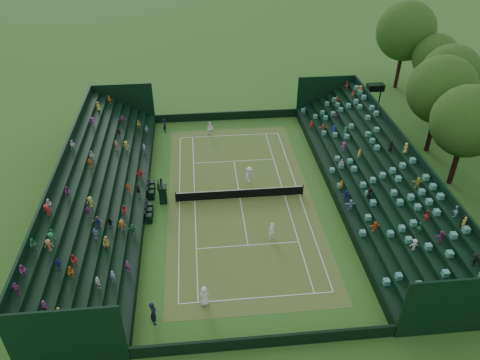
% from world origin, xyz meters
% --- Properties ---
extents(ground, '(160.00, 160.00, 0.00)m').
position_xyz_m(ground, '(0.00, 0.00, 0.00)').
color(ground, '#316620').
rests_on(ground, ground).
extents(court_surface, '(12.97, 26.77, 0.01)m').
position_xyz_m(court_surface, '(0.00, 0.00, 0.01)').
color(court_surface, '#346B23').
rests_on(court_surface, ground).
extents(perimeter_wall_north, '(17.17, 0.20, 1.00)m').
position_xyz_m(perimeter_wall_north, '(0.00, 15.88, 0.50)').
color(perimeter_wall_north, black).
rests_on(perimeter_wall_north, ground).
extents(perimeter_wall_south, '(17.17, 0.20, 1.00)m').
position_xyz_m(perimeter_wall_south, '(0.00, -15.88, 0.50)').
color(perimeter_wall_south, black).
rests_on(perimeter_wall_south, ground).
extents(perimeter_wall_east, '(0.20, 31.77, 1.00)m').
position_xyz_m(perimeter_wall_east, '(8.48, 0.00, 0.50)').
color(perimeter_wall_east, black).
rests_on(perimeter_wall_east, ground).
extents(perimeter_wall_west, '(0.20, 31.77, 1.00)m').
position_xyz_m(perimeter_wall_west, '(-8.48, 0.00, 0.50)').
color(perimeter_wall_west, black).
rests_on(perimeter_wall_west, ground).
extents(north_grandstand, '(6.60, 32.00, 4.90)m').
position_xyz_m(north_grandstand, '(12.66, 0.00, 1.55)').
color(north_grandstand, black).
rests_on(north_grandstand, ground).
extents(south_grandstand, '(6.60, 32.00, 4.90)m').
position_xyz_m(south_grandstand, '(-12.66, 0.00, 1.55)').
color(south_grandstand, black).
rests_on(south_grandstand, ground).
extents(tennis_net, '(11.67, 0.10, 1.06)m').
position_xyz_m(tennis_net, '(0.00, 0.00, 0.53)').
color(tennis_net, black).
rests_on(tennis_net, ground).
extents(scoreboard_tower, '(2.00, 1.00, 3.70)m').
position_xyz_m(scoreboard_tower, '(17.75, 16.00, 3.14)').
color(scoreboard_tower, black).
rests_on(scoreboard_tower, ground).
extents(tree_row, '(11.78, 36.38, 11.37)m').
position_xyz_m(tree_row, '(22.84, 10.17, 6.71)').
color(tree_row, black).
rests_on(tree_row, ground).
extents(umpire_chair, '(0.83, 0.83, 2.60)m').
position_xyz_m(umpire_chair, '(-6.91, 0.05, 1.11)').
color(umpire_chair, black).
rests_on(umpire_chair, ground).
extents(courtside_chairs, '(0.54, 5.51, 1.18)m').
position_xyz_m(courtside_chairs, '(-8.02, -0.19, 0.45)').
color(courtside_chairs, black).
rests_on(courtside_chairs, ground).
extents(player_near_west, '(0.88, 0.66, 1.62)m').
position_xyz_m(player_near_west, '(-3.65, -12.06, 0.81)').
color(player_near_west, white).
rests_on(player_near_west, ground).
extents(player_near_east, '(0.71, 0.61, 1.63)m').
position_xyz_m(player_near_east, '(1.97, -5.77, 0.82)').
color(player_near_east, white).
rests_on(player_near_east, ground).
extents(player_far_west, '(0.94, 0.82, 1.63)m').
position_xyz_m(player_far_west, '(-2.10, 12.17, 0.82)').
color(player_far_west, white).
rests_on(player_far_west, ground).
extents(player_far_east, '(1.18, 1.18, 1.64)m').
position_xyz_m(player_far_east, '(1.16, 2.59, 0.82)').
color(player_far_east, white).
rests_on(player_far_east, ground).
extents(line_judge_north, '(0.45, 0.64, 1.67)m').
position_xyz_m(line_judge_north, '(-7.18, 13.45, 0.84)').
color(line_judge_north, black).
rests_on(line_judge_north, ground).
extents(line_judge_south, '(0.50, 0.71, 1.86)m').
position_xyz_m(line_judge_south, '(-7.02, -13.29, 0.93)').
color(line_judge_south, black).
rests_on(line_judge_south, ground).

